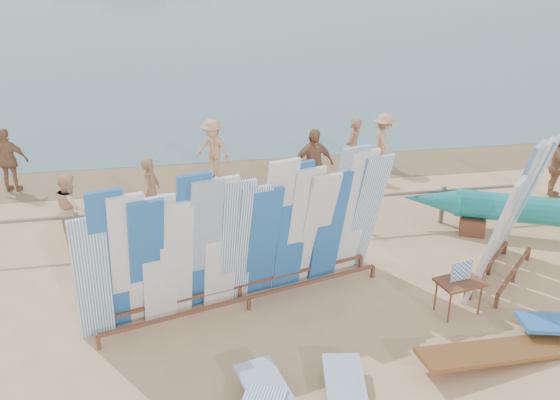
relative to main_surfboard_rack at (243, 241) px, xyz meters
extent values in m
plane|color=tan|center=(0.85, -0.47, -1.25)|extent=(160.00, 160.00, 0.00)
cube|color=#7D6346|center=(0.85, 6.73, -1.25)|extent=(40.00, 2.60, 0.01)
cube|color=#776A5A|center=(0.85, 2.53, -0.45)|extent=(12.00, 0.06, 0.06)
cube|color=#776A5A|center=(-3.15, 2.53, -0.80)|extent=(0.08, 0.08, 0.90)
cube|color=#776A5A|center=(-1.15, 2.53, -0.80)|extent=(0.08, 0.08, 0.90)
cube|color=#776A5A|center=(0.85, 2.53, -0.80)|extent=(0.08, 0.08, 0.90)
cube|color=#776A5A|center=(2.85, 2.53, -0.80)|extent=(0.08, 0.08, 0.90)
cube|color=#776A5A|center=(4.85, 2.53, -0.80)|extent=(0.08, 0.08, 0.90)
cube|color=#776A5A|center=(6.85, 2.53, -0.80)|extent=(0.08, 0.08, 0.90)
cube|color=brown|center=(0.05, -0.21, -1.00)|extent=(4.99, 1.42, 0.06)
cube|color=brown|center=(-0.07, 0.21, -1.00)|extent=(4.99, 1.42, 0.06)
cube|color=white|center=(-2.44, -0.67, -0.10)|extent=(0.66, 0.63, 2.29)
cube|color=blue|center=(-2.16, -0.59, 0.11)|extent=(0.72, 0.87, 2.72)
cube|color=white|center=(-1.89, -0.52, 0.05)|extent=(0.73, 0.90, 2.60)
cube|color=blue|center=(-1.61, -0.44, -0.01)|extent=(0.76, 0.99, 2.47)
cube|color=white|center=(-1.42, -0.39, -0.03)|extent=(0.67, 0.67, 2.44)
cube|color=white|center=(-1.14, -0.31, -0.09)|extent=(0.70, 0.77, 2.32)
cube|color=blue|center=(-0.87, -0.24, 0.13)|extent=(0.74, 0.91, 2.76)
cube|color=#81A2CE|center=(-0.67, -0.18, 0.07)|extent=(0.75, 0.96, 2.64)
cube|color=white|center=(-0.40, -0.11, 0.05)|extent=(0.69, 0.74, 2.59)
cube|color=white|center=(-0.12, -0.03, -0.01)|extent=(0.69, 0.76, 2.48)
cube|color=white|center=(0.15, 0.04, -0.07)|extent=(0.71, 0.83, 2.36)
cube|color=blue|center=(0.34, 0.09, -0.12)|extent=(0.71, 0.80, 2.26)
cube|color=white|center=(0.62, 0.17, 0.12)|extent=(0.71, 0.82, 2.73)
cube|color=blue|center=(0.89, 0.24, 0.07)|extent=(0.69, 0.75, 2.64)
cube|color=white|center=(1.09, 0.30, 0.01)|extent=(0.72, 0.83, 2.52)
cube|color=white|center=(1.36, 0.37, -0.06)|extent=(0.75, 0.96, 2.37)
cube|color=blue|center=(1.64, 0.45, -0.09)|extent=(0.69, 0.74, 2.33)
cube|color=#81A2CE|center=(1.91, 0.52, 0.14)|extent=(0.72, 0.86, 2.77)
cube|color=white|center=(2.11, 0.58, 0.09)|extent=(0.72, 0.84, 2.67)
cube|color=white|center=(2.38, 0.65, 0.02)|extent=(0.74, 0.92, 2.55)
cube|color=brown|center=(5.11, -0.17, -0.99)|extent=(1.54, 1.52, 0.06)
cube|color=brown|center=(4.79, 0.16, -0.99)|extent=(1.54, 1.52, 0.06)
cube|color=white|center=(4.25, -0.70, -0.04)|extent=(0.85, 0.85, 2.42)
cube|color=white|center=(4.71, -0.24, 0.19)|extent=(0.97, 0.97, 2.89)
cube|color=white|center=(5.18, 0.23, 0.14)|extent=(0.98, 0.98, 2.77)
cube|color=white|center=(5.65, 0.69, 0.08)|extent=(0.99, 0.99, 2.65)
cube|color=brown|center=(5.34, 1.98, -1.06)|extent=(0.74, 0.79, 0.38)
cone|color=teal|center=(4.49, 2.37, -0.58)|extent=(1.38, 1.05, 0.58)
cube|color=brown|center=(3.60, -0.92, -0.64)|extent=(0.86, 0.68, 0.04)
cube|color=white|center=(3.60, -0.92, -0.41)|extent=(0.40, 0.11, 0.36)
cube|color=brown|center=(3.65, -2.27, -1.25)|extent=(2.74, 0.90, 0.36)
cube|color=#AD1217|center=(0.36, 3.36, -0.95)|extent=(0.64, 0.61, 0.05)
cube|color=#AD1217|center=(0.44, 3.57, -0.68)|extent=(0.54, 0.31, 0.52)
cube|color=#AD1217|center=(2.84, 3.56, -0.94)|extent=(0.56, 0.52, 0.05)
cube|color=#AD1217|center=(2.86, 3.79, -0.68)|extent=(0.54, 0.20, 0.52)
cube|color=#AD1217|center=(1.78, 3.69, -0.64)|extent=(0.54, 0.85, 0.61)
cube|color=#AD1217|center=(1.77, 4.02, -0.25)|extent=(0.51, 0.21, 0.38)
imported|color=#8C6042|center=(-1.66, 3.72, -0.46)|extent=(0.45, 0.64, 1.58)
imported|color=#8C6042|center=(2.23, 4.34, -0.32)|extent=(1.16, 0.69, 1.85)
imported|color=tan|center=(-0.09, 6.32, -0.42)|extent=(1.10, 1.04, 1.66)
imported|color=#8C6042|center=(3.68, 5.76, -0.42)|extent=(0.62, 0.68, 1.65)
imported|color=beige|center=(-3.34, 3.13, -0.49)|extent=(0.51, 0.80, 1.53)
imported|color=#8C6042|center=(8.27, 3.47, -0.45)|extent=(0.78, 1.02, 1.60)
imported|color=tan|center=(4.68, 6.18, -0.44)|extent=(0.48, 1.06, 1.61)
imported|color=#8C6042|center=(-5.29, 6.26, -0.41)|extent=(1.04, 0.58, 1.68)
camera|label=1|loc=(-0.94, -8.98, 4.68)|focal=38.00mm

